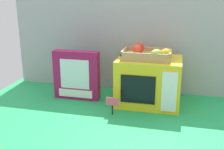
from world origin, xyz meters
name	(u,v)px	position (x,y,z in m)	size (l,w,h in m)	color
ground_plane	(121,104)	(0.00, 0.00, 0.00)	(1.70, 1.70, 0.00)	#219E54
display_back_panel	(130,40)	(0.00, 0.27, 0.35)	(1.61, 0.03, 0.69)	#A0A3A8
toy_microwave	(149,81)	(0.16, 0.05, 0.14)	(0.37, 0.30, 0.28)	yellow
food_groups_crate	(147,54)	(0.14, 0.04, 0.30)	(0.28, 0.20, 0.09)	tan
cookie_set_box	(77,75)	(-0.29, 0.02, 0.15)	(0.29, 0.07, 0.30)	#99144C
price_sign	(112,103)	(-0.01, -0.16, 0.07)	(0.07, 0.01, 0.10)	black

